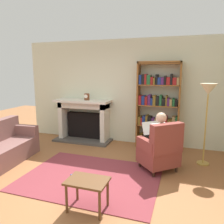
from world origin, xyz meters
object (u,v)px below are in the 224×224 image
mantel_clock (87,97)px  side_table (87,185)px  bookshelf (158,107)px  floor_lamp (208,96)px  armchair_reading (160,150)px  seated_reader (157,138)px  fireplace (84,119)px

mantel_clock → side_table: (1.27, -2.77, -0.85)m
bookshelf → floor_lamp: (1.05, -0.76, 0.37)m
armchair_reading → floor_lamp: bearing=174.9°
mantel_clock → armchair_reading: (2.08, -1.24, -0.80)m
mantel_clock → seated_reader: 2.38m
bookshelf → mantel_clock: bearing=-175.8°
mantel_clock → side_table: 3.17m
mantel_clock → seated_reader: bearing=-29.9°
seated_reader → floor_lamp: size_ratio=0.69×
mantel_clock → seated_reader: size_ratio=0.16×
mantel_clock → bookshelf: 1.85m
mantel_clock → bookshelf: bookshelf is taller
fireplace → bookshelf: size_ratio=0.73×
seated_reader → side_table: bearing=23.7°
side_table → floor_lamp: size_ratio=0.34×
bookshelf → side_table: bearing=-101.0°
seated_reader → side_table: (-0.73, -1.62, -0.25)m
bookshelf → side_table: 3.04m
fireplace → mantel_clock: (0.14, -0.10, 0.63)m
side_table → floor_lamp: floor_lamp is taller
floor_lamp → bookshelf: bearing=144.1°
armchair_reading → seated_reader: bearing=-90.0°
mantel_clock → armchair_reading: bearing=-30.8°
mantel_clock → bookshelf: size_ratio=0.08×
seated_reader → fireplace: bearing=-72.4°
fireplace → armchair_reading: size_ratio=1.60×
fireplace → seated_reader: (2.14, -1.25, 0.02)m
bookshelf → floor_lamp: size_ratio=1.28×
mantel_clock → bookshelf: (1.84, 0.14, -0.19)m
floor_lamp → armchair_reading: bearing=-143.0°
mantel_clock → floor_lamp: floor_lamp is taller
seated_reader → side_table: size_ratio=2.04×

